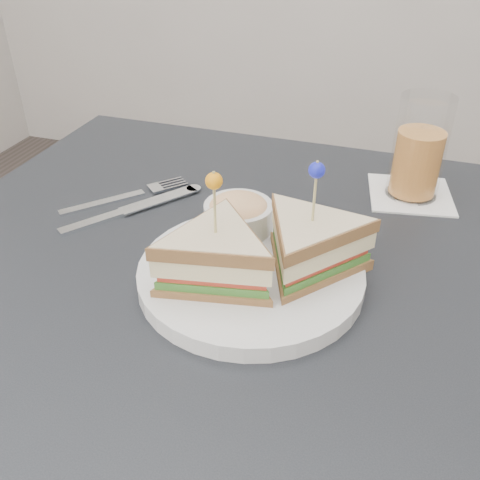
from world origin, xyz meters
name	(u,v)px	position (x,y,z in m)	size (l,w,h in m)	color
table	(229,333)	(0.00, 0.00, 0.67)	(0.80, 0.80, 0.75)	black
plate_meal	(258,252)	(0.03, 0.01, 0.79)	(0.31, 0.31, 0.14)	silver
cutlery_fork	(131,195)	(-0.19, 0.14, 0.75)	(0.13, 0.15, 0.01)	silver
cutlery_knife	(128,210)	(-0.17, 0.10, 0.75)	(0.13, 0.18, 0.01)	white
drink_set	(418,154)	(0.18, 0.26, 0.81)	(0.13, 0.13, 0.14)	white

